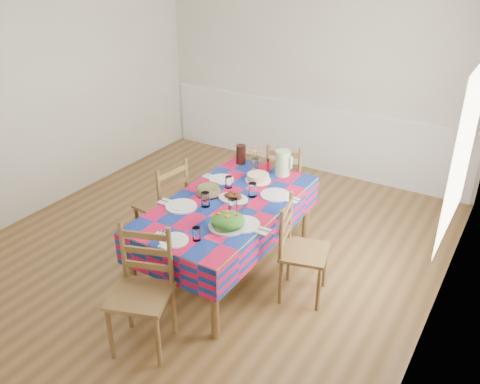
{
  "coord_description": "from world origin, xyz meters",
  "views": [
    {
      "loc": [
        2.64,
        -3.74,
        2.99
      ],
      "look_at": [
        0.45,
        -0.12,
        0.84
      ],
      "focal_mm": 38.0,
      "sensor_mm": 36.0,
      "label": 1
    }
  ],
  "objects_px": {
    "meat_platter": "(233,197)",
    "chair_near": "(142,292)",
    "tea_pitcher": "(241,154)",
    "chair_left": "(164,206)",
    "chair_far": "(285,181)",
    "dining_table": "(227,210)",
    "green_pitcher": "(283,163)",
    "chair_right": "(300,251)"
  },
  "relations": [
    {
      "from": "chair_near",
      "to": "dining_table",
      "type": "bearing_deg",
      "value": 69.99
    },
    {
      "from": "green_pitcher",
      "to": "tea_pitcher",
      "type": "xyz_separation_m",
      "value": [
        -0.52,
        0.03,
        -0.03
      ]
    },
    {
      "from": "meat_platter",
      "to": "tea_pitcher",
      "type": "xyz_separation_m",
      "value": [
        -0.37,
        0.76,
        0.08
      ]
    },
    {
      "from": "chair_far",
      "to": "dining_table",
      "type": "bearing_deg",
      "value": 75.72
    },
    {
      "from": "chair_left",
      "to": "tea_pitcher",
      "type": "bearing_deg",
      "value": 161.23
    },
    {
      "from": "chair_far",
      "to": "green_pitcher",
      "type": "bearing_deg",
      "value": 97.17
    },
    {
      "from": "tea_pitcher",
      "to": "chair_left",
      "type": "xyz_separation_m",
      "value": [
        -0.41,
        -0.84,
        -0.36
      ]
    },
    {
      "from": "dining_table",
      "to": "chair_far",
      "type": "xyz_separation_m",
      "value": [
        0.01,
        1.22,
        -0.2
      ]
    },
    {
      "from": "meat_platter",
      "to": "chair_left",
      "type": "xyz_separation_m",
      "value": [
        -0.79,
        -0.08,
        -0.28
      ]
    },
    {
      "from": "meat_platter",
      "to": "chair_right",
      "type": "relative_size",
      "value": 0.32
    },
    {
      "from": "green_pitcher",
      "to": "chair_far",
      "type": "height_order",
      "value": "green_pitcher"
    },
    {
      "from": "dining_table",
      "to": "chair_far",
      "type": "bearing_deg",
      "value": 89.51
    },
    {
      "from": "chair_near",
      "to": "chair_left",
      "type": "distance_m",
      "value": 1.42
    },
    {
      "from": "dining_table",
      "to": "chair_left",
      "type": "xyz_separation_m",
      "value": [
        -0.77,
        -0.01,
        -0.17
      ]
    },
    {
      "from": "dining_table",
      "to": "chair_far",
      "type": "distance_m",
      "value": 1.23
    },
    {
      "from": "meat_platter",
      "to": "chair_far",
      "type": "bearing_deg",
      "value": 90.46
    },
    {
      "from": "tea_pitcher",
      "to": "meat_platter",
      "type": "bearing_deg",
      "value": -63.84
    },
    {
      "from": "meat_platter",
      "to": "green_pitcher",
      "type": "bearing_deg",
      "value": 78.72
    },
    {
      "from": "meat_platter",
      "to": "chair_far",
      "type": "height_order",
      "value": "chair_far"
    },
    {
      "from": "green_pitcher",
      "to": "chair_right",
      "type": "distance_m",
      "value": 1.1
    },
    {
      "from": "dining_table",
      "to": "chair_near",
      "type": "distance_m",
      "value": 1.23
    },
    {
      "from": "green_pitcher",
      "to": "chair_near",
      "type": "bearing_deg",
      "value": -95.13
    },
    {
      "from": "meat_platter",
      "to": "chair_near",
      "type": "height_order",
      "value": "chair_near"
    },
    {
      "from": "dining_table",
      "to": "tea_pitcher",
      "type": "height_order",
      "value": "tea_pitcher"
    },
    {
      "from": "tea_pitcher",
      "to": "chair_right",
      "type": "distance_m",
      "value": 1.46
    },
    {
      "from": "dining_table",
      "to": "green_pitcher",
      "type": "height_order",
      "value": "green_pitcher"
    },
    {
      "from": "green_pitcher",
      "to": "dining_table",
      "type": "bearing_deg",
      "value": -101.58
    },
    {
      "from": "chair_left",
      "to": "green_pitcher",
      "type": "bearing_deg",
      "value": 138.42
    },
    {
      "from": "green_pitcher",
      "to": "tea_pitcher",
      "type": "distance_m",
      "value": 0.52
    },
    {
      "from": "tea_pitcher",
      "to": "chair_far",
      "type": "bearing_deg",
      "value": 45.97
    },
    {
      "from": "dining_table",
      "to": "meat_platter",
      "type": "distance_m",
      "value": 0.13
    },
    {
      "from": "tea_pitcher",
      "to": "chair_right",
      "type": "height_order",
      "value": "tea_pitcher"
    },
    {
      "from": "dining_table",
      "to": "chair_left",
      "type": "relative_size",
      "value": 1.91
    },
    {
      "from": "dining_table",
      "to": "chair_left",
      "type": "height_order",
      "value": "chair_left"
    },
    {
      "from": "meat_platter",
      "to": "chair_near",
      "type": "distance_m",
      "value": 1.32
    },
    {
      "from": "meat_platter",
      "to": "tea_pitcher",
      "type": "distance_m",
      "value": 0.85
    },
    {
      "from": "dining_table",
      "to": "chair_near",
      "type": "height_order",
      "value": "chair_near"
    },
    {
      "from": "chair_far",
      "to": "chair_left",
      "type": "xyz_separation_m",
      "value": [
        -0.78,
        -1.22,
        0.03
      ]
    },
    {
      "from": "tea_pitcher",
      "to": "green_pitcher",
      "type": "bearing_deg",
      "value": -3.12
    },
    {
      "from": "dining_table",
      "to": "tea_pitcher",
      "type": "relative_size",
      "value": 9.21
    },
    {
      "from": "tea_pitcher",
      "to": "chair_near",
      "type": "bearing_deg",
      "value": -80.62
    },
    {
      "from": "tea_pitcher",
      "to": "dining_table",
      "type": "bearing_deg",
      "value": -67.07
    }
  ]
}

